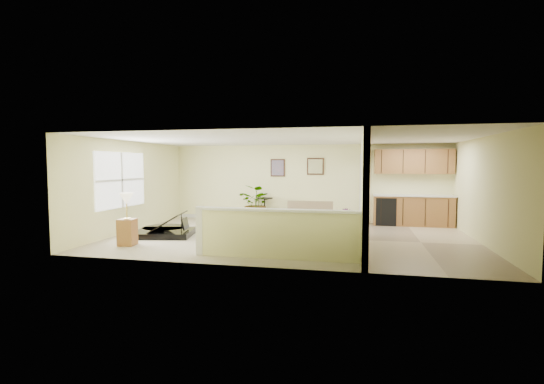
% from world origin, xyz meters
% --- Properties ---
extents(floor, '(9.00, 9.00, 0.00)m').
position_xyz_m(floor, '(0.00, 0.00, 0.00)').
color(floor, tan).
rests_on(floor, ground).
extents(back_wall, '(9.00, 0.04, 2.50)m').
position_xyz_m(back_wall, '(0.00, 3.00, 1.25)').
color(back_wall, '#F1EEA4').
rests_on(back_wall, floor).
extents(front_wall, '(9.00, 0.04, 2.50)m').
position_xyz_m(front_wall, '(0.00, -3.00, 1.25)').
color(front_wall, '#F1EEA4').
rests_on(front_wall, floor).
extents(left_wall, '(0.04, 6.00, 2.50)m').
position_xyz_m(left_wall, '(-4.50, 0.00, 1.25)').
color(left_wall, '#F1EEA4').
rests_on(left_wall, floor).
extents(right_wall, '(0.04, 6.00, 2.50)m').
position_xyz_m(right_wall, '(4.50, 0.00, 1.25)').
color(right_wall, '#F1EEA4').
rests_on(right_wall, floor).
extents(ceiling, '(9.00, 6.00, 0.04)m').
position_xyz_m(ceiling, '(0.00, 0.00, 2.50)').
color(ceiling, silver).
rests_on(ceiling, back_wall).
extents(kitchen_vinyl, '(2.70, 6.00, 0.01)m').
position_xyz_m(kitchen_vinyl, '(3.15, 0.00, 0.00)').
color(kitchen_vinyl, tan).
rests_on(kitchen_vinyl, floor).
extents(interior_partition, '(0.18, 5.99, 2.50)m').
position_xyz_m(interior_partition, '(1.80, 0.25, 1.22)').
color(interior_partition, '#F1EEA4').
rests_on(interior_partition, floor).
extents(pony_half_wall, '(3.42, 0.22, 1.00)m').
position_xyz_m(pony_half_wall, '(0.08, -2.30, 0.52)').
color(pony_half_wall, '#F1EEA4').
rests_on(pony_half_wall, floor).
extents(left_window, '(0.05, 2.15, 1.45)m').
position_xyz_m(left_window, '(-4.49, -0.50, 1.45)').
color(left_window, white).
rests_on(left_window, left_wall).
extents(wall_art_left, '(0.48, 0.04, 0.58)m').
position_xyz_m(wall_art_left, '(-0.95, 2.97, 1.75)').
color(wall_art_left, '#382014').
rests_on(wall_art_left, back_wall).
extents(wall_mirror, '(0.55, 0.04, 0.55)m').
position_xyz_m(wall_mirror, '(0.30, 2.97, 1.80)').
color(wall_mirror, '#382014').
rests_on(wall_mirror, back_wall).
extents(kitchen_cabinets, '(2.36, 0.65, 2.33)m').
position_xyz_m(kitchen_cabinets, '(3.19, 2.73, 0.87)').
color(kitchen_cabinets, '#975531').
rests_on(kitchen_cabinets, floor).
extents(piano, '(1.87, 1.90, 1.36)m').
position_xyz_m(piano, '(-3.29, -0.36, 0.57)').
color(piano, black).
rests_on(piano, floor).
extents(piano_bench, '(0.62, 0.79, 0.47)m').
position_xyz_m(piano_bench, '(-1.45, -0.46, 0.24)').
color(piano_bench, black).
rests_on(piano_bench, floor).
extents(loveseat, '(1.71, 1.16, 0.88)m').
position_xyz_m(loveseat, '(0.23, 2.69, 0.34)').
color(loveseat, '#9F8465').
rests_on(loveseat, floor).
extents(accent_table, '(0.54, 0.54, 0.78)m').
position_xyz_m(accent_table, '(-1.32, 2.65, 0.50)').
color(accent_table, black).
rests_on(accent_table, floor).
extents(palm_plant, '(1.36, 1.28, 1.20)m').
position_xyz_m(palm_plant, '(-1.54, 2.47, 0.59)').
color(palm_plant, black).
rests_on(palm_plant, floor).
extents(small_plant, '(0.36, 0.36, 0.53)m').
position_xyz_m(small_plant, '(1.32, 2.18, 0.23)').
color(small_plant, black).
rests_on(small_plant, floor).
extents(lamp_stand, '(0.40, 0.40, 1.21)m').
position_xyz_m(lamp_stand, '(-3.51, -1.78, 0.51)').
color(lamp_stand, '#975531').
rests_on(lamp_stand, floor).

